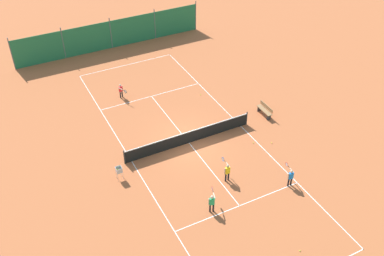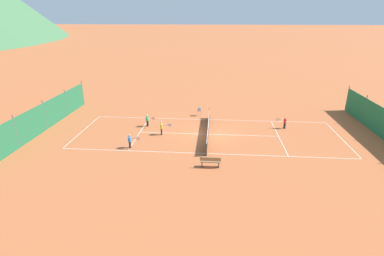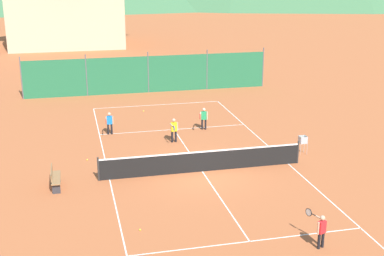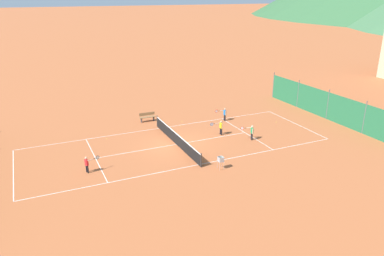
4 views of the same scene
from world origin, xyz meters
TOP-DOWN VIEW (x-y plane):
  - ground_plane at (0.00, 0.00)m, footprint 600.00×600.00m
  - court_line_markings at (0.00, 0.00)m, footprint 8.25×23.85m
  - tennis_net at (0.00, 0.00)m, footprint 9.18×0.08m
  - windscreen_fence_near at (-0.00, -15.50)m, footprint 17.28×0.08m
  - player_near_service at (-0.43, 4.23)m, footprint 0.43×1.05m
  - player_far_baseline at (1.60, 5.99)m, footprint 0.66×0.96m
  - player_far_service at (-3.54, 6.31)m, footprint 0.47×1.00m
  - player_near_baseline at (2.10, -7.27)m, footprint 0.37×1.02m
  - tennis_ball_service_box at (-1.10, 10.49)m, footprint 0.07×0.07m
  - tennis_ball_by_net_left at (-4.93, 2.58)m, footprint 0.07×0.07m
  - tennis_ball_alley_left at (-3.46, -4.82)m, footprint 0.07×0.07m
  - tennis_ball_alley_right at (-3.83, 2.00)m, footprint 0.07×0.07m
  - ball_hopper at (5.30, 1.13)m, footprint 0.36×0.36m
  - courtside_bench at (-6.34, -0.35)m, footprint 0.36×1.50m

SIDE VIEW (x-z plane):
  - ground_plane at x=0.00m, z-range 0.00..0.00m
  - court_line_markings at x=0.00m, z-range 0.00..0.01m
  - tennis_ball_service_box at x=-1.10m, z-range 0.00..0.07m
  - tennis_ball_by_net_left at x=-4.93m, z-range 0.00..0.07m
  - tennis_ball_alley_left at x=-3.46m, z-range 0.00..0.07m
  - tennis_ball_alley_right at x=-3.83m, z-range 0.00..0.07m
  - courtside_bench at x=-6.34m, z-range 0.03..0.87m
  - tennis_net at x=0.00m, z-range -0.03..1.03m
  - ball_hopper at x=5.30m, z-range 0.21..1.10m
  - player_near_baseline at x=2.10m, z-range 0.10..1.26m
  - player_far_service at x=-3.54m, z-range 0.10..1.33m
  - player_far_baseline at x=1.60m, z-range 0.10..1.34m
  - player_near_service at x=-0.43m, z-range 0.11..1.37m
  - windscreen_fence_near at x=0.00m, z-range -0.14..2.76m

